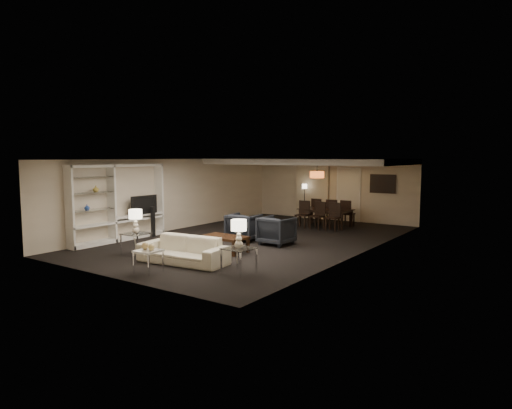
{
  "coord_description": "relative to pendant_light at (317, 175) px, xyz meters",
  "views": [
    {
      "loc": [
        8.06,
        -11.56,
        2.58
      ],
      "look_at": [
        0.0,
        0.0,
        1.1
      ],
      "focal_mm": 32.0,
      "sensor_mm": 36.0,
      "label": 1
    }
  ],
  "objects": [
    {
      "name": "floor",
      "position": [
        -0.3,
        -3.5,
        -1.92
      ],
      "size": [
        11.0,
        11.0,
        0.0
      ],
      "primitive_type": "plane",
      "color": "black",
      "rests_on": "ground"
    },
    {
      "name": "ceiling",
      "position": [
        -0.3,
        -3.5,
        0.58
      ],
      "size": [
        7.0,
        11.0,
        0.02
      ],
      "primitive_type": "cube",
      "color": "silver",
      "rests_on": "ground"
    },
    {
      "name": "wall_back",
      "position": [
        -0.3,
        2.0,
        -0.67
      ],
      "size": [
        7.0,
        0.02,
        2.5
      ],
      "primitive_type": "cube",
      "color": "#C4B49D",
      "rests_on": "ground"
    },
    {
      "name": "wall_front",
      "position": [
        -0.3,
        -9.0,
        -0.67
      ],
      "size": [
        7.0,
        0.02,
        2.5
      ],
      "primitive_type": "cube",
      "color": "#C4B49D",
      "rests_on": "ground"
    },
    {
      "name": "wall_left",
      "position": [
        -3.8,
        -3.5,
        -0.67
      ],
      "size": [
        0.02,
        11.0,
        2.5
      ],
      "primitive_type": "cube",
      "color": "#C4B49D",
      "rests_on": "ground"
    },
    {
      "name": "wall_right",
      "position": [
        3.2,
        -3.5,
        -0.67
      ],
      "size": [
        0.02,
        11.0,
        2.5
      ],
      "primitive_type": "cube",
      "color": "#C4B49D",
      "rests_on": "ground"
    },
    {
      "name": "ceiling_soffit",
      "position": [
        -0.3,
        0.0,
        0.48
      ],
      "size": [
        7.0,
        4.0,
        0.2
      ],
      "primitive_type": "cube",
      "color": "silver",
      "rests_on": "ceiling"
    },
    {
      "name": "curtains",
      "position": [
        -1.2,
        1.92,
        -0.72
      ],
      "size": [
        1.5,
        0.12,
        2.4
      ],
      "primitive_type": "cube",
      "color": "beige",
      "rests_on": "wall_back"
    },
    {
      "name": "door",
      "position": [
        0.4,
        1.97,
        -0.87
      ],
      "size": [
        0.9,
        0.05,
        2.1
      ],
      "primitive_type": "cube",
      "color": "silver",
      "rests_on": "wall_back"
    },
    {
      "name": "painting",
      "position": [
        1.8,
        1.96,
        -0.37
      ],
      "size": [
        0.95,
        0.04,
        0.65
      ],
      "primitive_type": "cube",
      "color": "#142D38",
      "rests_on": "wall_back"
    },
    {
      "name": "media_unit",
      "position": [
        -3.61,
        -6.1,
        -0.74
      ],
      "size": [
        0.38,
        3.4,
        2.35
      ],
      "primitive_type": null,
      "color": "white",
      "rests_on": "wall_left"
    },
    {
      "name": "pendant_light",
      "position": [
        0.0,
        0.0,
        0.0
      ],
      "size": [
        0.52,
        0.52,
        0.24
      ],
      "primitive_type": "cylinder",
      "color": "#D8591E",
      "rests_on": "ceiling_soffit"
    },
    {
      "name": "sofa",
      "position": [
        0.08,
        -7.14,
        -1.59
      ],
      "size": [
        2.31,
        1.12,
        0.65
      ],
      "primitive_type": "imported",
      "rotation": [
        0.0,
        0.0,
        0.11
      ],
      "color": "beige",
      "rests_on": "floor"
    },
    {
      "name": "coffee_table",
      "position": [
        0.08,
        -5.54,
        -1.7
      ],
      "size": [
        1.23,
        0.72,
        0.44
      ],
      "primitive_type": null,
      "rotation": [
        0.0,
        0.0,
        -0.01
      ],
      "color": "black",
      "rests_on": "floor"
    },
    {
      "name": "armchair_left",
      "position": [
        -0.52,
        -3.84,
        -1.51
      ],
      "size": [
        0.99,
        1.01,
        0.83
      ],
      "primitive_type": "imported",
      "rotation": [
        0.0,
        0.0,
        3.26
      ],
      "color": "black",
      "rests_on": "floor"
    },
    {
      "name": "armchair_right",
      "position": [
        0.68,
        -3.84,
        -1.51
      ],
      "size": [
        0.92,
        0.95,
        0.83
      ],
      "primitive_type": "imported",
      "rotation": [
        0.0,
        0.0,
        3.1
      ],
      "color": "black",
      "rests_on": "floor"
    },
    {
      "name": "side_table_left",
      "position": [
        -1.62,
        -7.14,
        -1.63
      ],
      "size": [
        0.61,
        0.61,
        0.57
      ],
      "primitive_type": null,
      "rotation": [
        0.0,
        0.0,
        -0.0
      ],
      "color": "silver",
      "rests_on": "floor"
    },
    {
      "name": "side_table_right",
      "position": [
        1.78,
        -7.14,
        -1.63
      ],
      "size": [
        0.65,
        0.65,
        0.57
      ],
      "primitive_type": null,
      "rotation": [
        0.0,
        0.0,
        -0.06
      ],
      "color": "white",
      "rests_on": "floor"
    },
    {
      "name": "table_lamp_left",
      "position": [
        -1.62,
        -7.14,
        -1.03
      ],
      "size": [
        0.39,
        0.39,
        0.63
      ],
      "primitive_type": null,
      "rotation": [
        0.0,
        0.0,
        -0.12
      ],
      "color": "beige",
      "rests_on": "side_table_left"
    },
    {
      "name": "table_lamp_right",
      "position": [
        1.78,
        -7.14,
        -1.03
      ],
      "size": [
        0.39,
        0.39,
        0.63
      ],
      "primitive_type": null,
      "rotation": [
        0.0,
        0.0,
        -0.12
      ],
      "color": "#EFE2CA",
      "rests_on": "side_table_right"
    },
    {
      "name": "marble_table",
      "position": [
        0.08,
        -8.24,
        -1.66
      ],
      "size": [
        0.55,
        0.55,
        0.51
      ],
      "primitive_type": null,
      "rotation": [
        0.0,
        0.0,
        0.07
      ],
      "color": "silver",
      "rests_on": "floor"
    },
    {
      "name": "gold_gourd_a",
      "position": [
        -0.02,
        -8.24,
        -1.33
      ],
      "size": [
        0.16,
        0.16,
        0.16
      ],
      "primitive_type": "sphere",
      "color": "tan",
      "rests_on": "marble_table"
    },
    {
      "name": "gold_gourd_b",
      "position": [
        0.18,
        -8.24,
        -1.34
      ],
      "size": [
        0.14,
        0.14,
        0.14
      ],
      "primitive_type": "sphere",
      "color": "#E7CA7A",
      "rests_on": "marble_table"
    },
    {
      "name": "television",
      "position": [
        -3.58,
        -5.21,
        -0.87
      ],
      "size": [
        1.03,
        0.14,
        0.59
      ],
      "primitive_type": "imported",
      "rotation": [
        0.0,
        0.0,
        1.57
      ],
      "color": "black",
      "rests_on": "media_unit"
    },
    {
      "name": "vase_blue",
      "position": [
        -3.61,
        -7.21,
        -0.78
      ],
      "size": [
        0.16,
        0.16,
        0.16
      ],
      "primitive_type": "imported",
      "color": "#264AA6",
      "rests_on": "media_unit"
    },
    {
      "name": "vase_amber",
      "position": [
        -3.61,
        -6.89,
        -0.27
      ],
      "size": [
        0.18,
        0.18,
        0.18
      ],
      "primitive_type": "imported",
      "color": "gold",
      "rests_on": "media_unit"
    },
    {
      "name": "floor_speaker",
      "position": [
        -3.32,
        -5.0,
        -1.43
      ],
      "size": [
        0.13,
        0.13,
        0.97
      ],
      "primitive_type": "cube",
      "rotation": [
        0.0,
        0.0,
        0.27
      ],
      "color": "black",
      "rests_on": "floor"
    },
    {
      "name": "dining_table",
      "position": [
        0.33,
        0.05,
        -1.59
      ],
      "size": [
        1.88,
        1.06,
        0.66
      ],
      "primitive_type": "imported",
      "rotation": [
        0.0,
        0.0,
        -0.01
      ],
      "color": "black",
      "rests_on": "floor"
    },
    {
      "name": "chair_nl",
      "position": [
        -0.27,
        -0.6,
        -1.43
      ],
      "size": [
        0.49,
        0.49,
        0.98
      ],
      "primitive_type": null,
      "rotation": [
        0.0,
        0.0,
        0.09
      ],
      "color": "black",
      "rests_on": "floor"
    },
    {
      "name": "chair_nm",
      "position": [
        0.33,
        -0.6,
        -1.43
      ],
      "size": [
        0.5,
        0.5,
        0.98
      ],
      "primitive_type": null,
      "rotation": [
        0.0,
        0.0,
        -0.1
      ],
      "color": "black",
      "rests_on": "floor"
    },
    {
      "name": "chair_nr",
      "position": [
        0.93,
        -0.6,
        -1.43
      ],
      "size": [
        0.48,
        0.48,
        0.98
      ],
      "primitive_type": null,
      "rotation": [
        0.0,
        0.0,
        0.05
      ],
      "color": "black",
      "rests_on": "floor"
    },
    {
      "name": "chair_fl",
      "position": [
        -0.27,
        0.7,
        -1.43
      ],
      "size": [
        0.48,
        0.48,
        0.98
      ],
      "primitive_type": null,
      "rotation": [
        0.0,
        0.0,
        3.07
      ],
      "color": "black",
      "rests_on": "floor"
    },
    {
      "name": "chair_fm",
      "position": [
        0.33,
        0.7,
        -1.43
      ],
      "size": [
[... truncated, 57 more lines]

